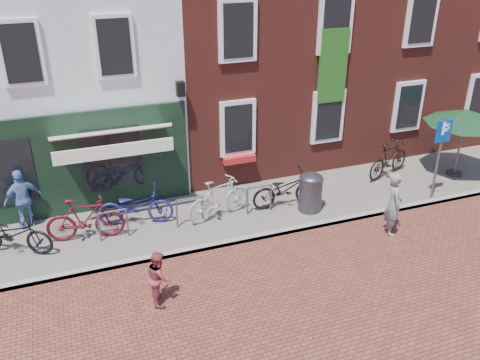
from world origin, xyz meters
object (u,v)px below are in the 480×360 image
object	(u,v)px
litter_bin	(311,190)
bicycle_0	(13,234)
bicycle_3	(219,198)
bicycle_5	(389,159)
parasol	(466,114)
bicycle_2	(135,206)
boy	(159,277)
cafe_person	(23,199)
bicycle_1	(85,219)
parking_sign	(441,145)
woman	(393,204)
bicycle_4	(285,189)

from	to	relation	value
litter_bin	bicycle_0	world-z (taller)	litter_bin
bicycle_3	bicycle_5	distance (m)	5.94
parasol	bicycle_0	world-z (taller)	parasol
litter_bin	bicycle_2	distance (m)	4.83
boy	cafe_person	distance (m)	4.92
boy	bicycle_2	xyz separation A→B (m)	(0.05, 3.27, -0.00)
bicycle_1	bicycle_2	size ratio (longest dim) A/B	0.97
litter_bin	parasol	xyz separation A→B (m)	(5.48, 0.46, 1.44)
parking_sign	bicycle_2	xyz separation A→B (m)	(-8.47, 1.53, -1.16)
parasol	woman	world-z (taller)	parasol
woman	bicycle_2	size ratio (longest dim) A/B	0.87
bicycle_3	bicycle_2	bearing A→B (deg)	63.02
litter_bin	parking_sign	world-z (taller)	parking_sign
bicycle_4	litter_bin	bearing A→B (deg)	-130.91
bicycle_0	bicycle_3	xyz separation A→B (m)	(5.22, -0.09, 0.06)
litter_bin	cafe_person	distance (m)	7.70
woman	boy	xyz separation A→B (m)	(-6.30, -0.66, -0.25)
litter_bin	bicycle_5	distance (m)	3.56
parking_sign	bicycle_2	bearing A→B (deg)	169.77
parasol	bicycle_2	distance (m)	10.34
woman	bicycle_3	bearing A→B (deg)	80.42
bicycle_3	bicycle_5	world-z (taller)	same
litter_bin	bicycle_2	bearing A→B (deg)	168.96
parking_sign	bicycle_5	size ratio (longest dim) A/B	1.28
cafe_person	bicycle_5	bearing A→B (deg)	157.77
parking_sign	bicycle_4	size ratio (longest dim) A/B	1.24
parasol	bicycle_4	distance (m)	6.23
parking_sign	bicycle_5	xyz separation A→B (m)	(-0.36, 1.74, -1.10)
boy	woman	bearing A→B (deg)	-78.94
bicycle_4	bicycle_5	size ratio (longest dim) A/B	1.03
bicycle_5	woman	bearing A→B (deg)	126.51
boy	bicycle_4	xyz separation A→B (m)	(4.23, 2.82, -0.00)
parking_sign	woman	world-z (taller)	parking_sign
parasol	bicycle_3	bearing A→B (deg)	179.80
woman	bicycle_1	size ratio (longest dim) A/B	0.90
cafe_person	bicycle_2	bearing A→B (deg)	144.26
woman	bicycle_0	xyz separation A→B (m)	(-9.28, 2.26, -0.25)
bicycle_2	parasol	bearing A→B (deg)	-79.94
bicycle_3	bicycle_4	distance (m)	1.98
boy	bicycle_5	world-z (taller)	bicycle_5
bicycle_1	bicycle_3	size ratio (longest dim) A/B	1.00
litter_bin	woman	size ratio (longest dim) A/B	0.69
parking_sign	bicycle_0	size ratio (longest dim) A/B	1.24
bicycle_0	bicycle_4	size ratio (longest dim) A/B	1.00
bicycle_1	woman	bearing A→B (deg)	-97.98
boy	bicycle_0	bearing A→B (deg)	50.64
bicycle_0	bicycle_2	world-z (taller)	same
bicycle_0	bicycle_1	bearing A→B (deg)	-62.12
bicycle_4	parking_sign	bearing A→B (deg)	-104.66
parking_sign	bicycle_1	xyz separation A→B (m)	(-9.79, 1.19, -1.10)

